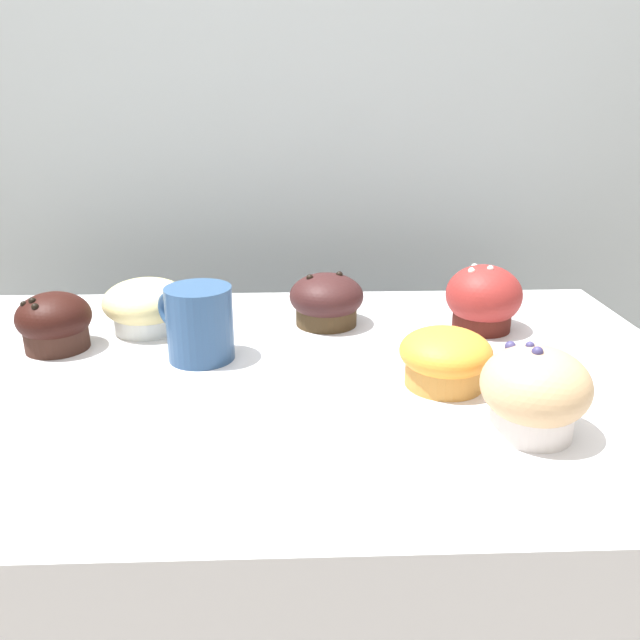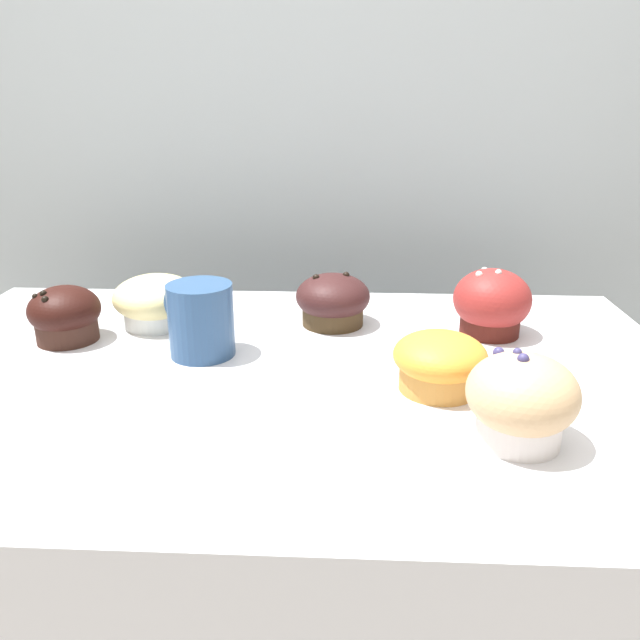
{
  "view_description": "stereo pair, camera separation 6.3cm",
  "coord_description": "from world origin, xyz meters",
  "px_view_note": "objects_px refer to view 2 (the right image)",
  "views": [
    {
      "loc": [
        0.02,
        -0.68,
        1.21
      ],
      "look_at": [
        0.04,
        0.06,
        0.94
      ],
      "focal_mm": 35.0,
      "sensor_mm": 36.0,
      "label": 1
    },
    {
      "loc": [
        0.08,
        -0.68,
        1.21
      ],
      "look_at": [
        0.04,
        0.06,
        0.94
      ],
      "focal_mm": 35.0,
      "sensor_mm": 36.0,
      "label": 2
    }
  ],
  "objects_px": {
    "muffin_front_left": "(492,304)",
    "coffee_cup": "(200,318)",
    "muffin_front_right": "(156,301)",
    "muffin_back_center": "(440,362)",
    "muffin_front_center": "(333,301)",
    "muffin_back_right": "(521,400)",
    "muffin_back_left": "(65,315)"
  },
  "relations": [
    {
      "from": "muffin_front_left",
      "to": "coffee_cup",
      "type": "xyz_separation_m",
      "value": [
        -0.38,
        -0.09,
        0.0
      ]
    },
    {
      "from": "muffin_front_right",
      "to": "muffin_back_center",
      "type": "relative_size",
      "value": 1.13
    },
    {
      "from": "muffin_front_right",
      "to": "muffin_front_center",
      "type": "bearing_deg",
      "value": 3.44
    },
    {
      "from": "muffin_front_left",
      "to": "muffin_back_center",
      "type": "height_order",
      "value": "muffin_front_left"
    },
    {
      "from": "muffin_front_center",
      "to": "muffin_back_center",
      "type": "height_order",
      "value": "muffin_front_center"
    },
    {
      "from": "muffin_back_right",
      "to": "coffee_cup",
      "type": "distance_m",
      "value": 0.4
    },
    {
      "from": "muffin_front_center",
      "to": "muffin_front_right",
      "type": "bearing_deg",
      "value": -176.56
    },
    {
      "from": "muffin_back_center",
      "to": "muffin_back_left",
      "type": "bearing_deg",
      "value": 165.36
    },
    {
      "from": "muffin_front_center",
      "to": "muffin_back_left",
      "type": "relative_size",
      "value": 1.13
    },
    {
      "from": "muffin_back_left",
      "to": "muffin_back_right",
      "type": "bearing_deg",
      "value": -23.47
    },
    {
      "from": "muffin_back_left",
      "to": "muffin_front_right",
      "type": "distance_m",
      "value": 0.12
    },
    {
      "from": "coffee_cup",
      "to": "muffin_back_right",
      "type": "bearing_deg",
      "value": -29.48
    },
    {
      "from": "muffin_front_center",
      "to": "coffee_cup",
      "type": "distance_m",
      "value": 0.2
    },
    {
      "from": "muffin_back_center",
      "to": "coffee_cup",
      "type": "distance_m",
      "value": 0.3
    },
    {
      "from": "muffin_back_left",
      "to": "muffin_front_left",
      "type": "xyz_separation_m",
      "value": [
        0.58,
        0.05,
        0.01
      ]
    },
    {
      "from": "muffin_front_left",
      "to": "coffee_cup",
      "type": "distance_m",
      "value": 0.39
    },
    {
      "from": "muffin_front_left",
      "to": "muffin_front_right",
      "type": "distance_m",
      "value": 0.47
    },
    {
      "from": "coffee_cup",
      "to": "muffin_front_center",
      "type": "bearing_deg",
      "value": 35.78
    },
    {
      "from": "muffin_back_left",
      "to": "muffin_front_center",
      "type": "bearing_deg",
      "value": 12.77
    },
    {
      "from": "muffin_back_left",
      "to": "muffin_front_right",
      "type": "bearing_deg",
      "value": 32.46
    },
    {
      "from": "muffin_back_right",
      "to": "muffin_back_center",
      "type": "relative_size",
      "value": 1.0
    },
    {
      "from": "muffin_front_center",
      "to": "muffin_back_center",
      "type": "bearing_deg",
      "value": -58.74
    },
    {
      "from": "muffin_back_left",
      "to": "coffee_cup",
      "type": "distance_m",
      "value": 0.2
    },
    {
      "from": "muffin_front_right",
      "to": "coffee_cup",
      "type": "height_order",
      "value": "coffee_cup"
    },
    {
      "from": "muffin_back_center",
      "to": "muffin_back_right",
      "type": "bearing_deg",
      "value": -60.92
    },
    {
      "from": "muffin_front_center",
      "to": "muffin_front_right",
      "type": "relative_size",
      "value": 0.89
    },
    {
      "from": "muffin_front_center",
      "to": "muffin_back_right",
      "type": "distance_m",
      "value": 0.37
    },
    {
      "from": "muffin_back_left",
      "to": "muffin_back_center",
      "type": "height_order",
      "value": "muffin_back_left"
    },
    {
      "from": "muffin_front_center",
      "to": "muffin_back_right",
      "type": "relative_size",
      "value": 1.02
    },
    {
      "from": "muffin_back_left",
      "to": "muffin_back_right",
      "type": "distance_m",
      "value": 0.59
    },
    {
      "from": "muffin_front_left",
      "to": "muffin_back_center",
      "type": "xyz_separation_m",
      "value": [
        -0.09,
        -0.18,
        -0.01
      ]
    },
    {
      "from": "muffin_front_center",
      "to": "coffee_cup",
      "type": "bearing_deg",
      "value": -144.22
    }
  ]
}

